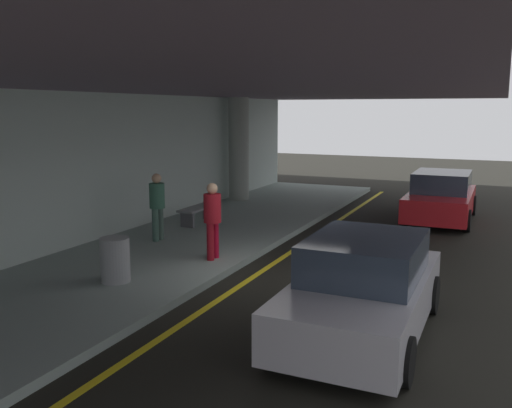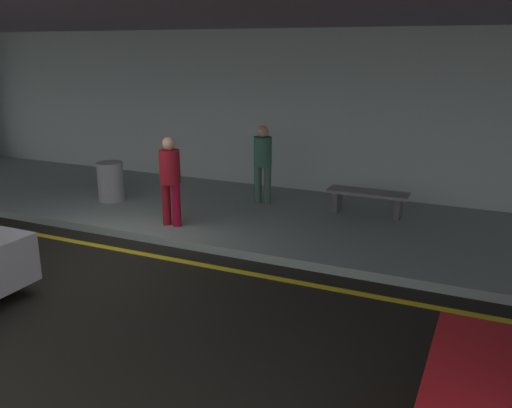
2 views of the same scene
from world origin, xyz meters
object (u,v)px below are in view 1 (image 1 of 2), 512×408
object	(u,v)px
car_red	(441,198)
traveler_with_luggage	(212,216)
support_column_center	(239,149)
bench_metal	(199,211)
car_silver	(363,289)
trash_bin_steel	(115,260)
person_waiting_for_ride	(157,202)

from	to	relation	value
car_red	traveler_with_luggage	bearing A→B (deg)	148.57
support_column_center	bench_metal	bearing A→B (deg)	-169.39
support_column_center	car_silver	distance (m)	11.98
car_silver	car_red	distance (m)	9.53
bench_metal	trash_bin_steel	size ratio (longest dim) A/B	1.88
bench_metal	car_red	bearing A→B (deg)	-56.98
car_red	bench_metal	bearing A→B (deg)	120.51
support_column_center	trash_bin_steel	world-z (taller)	support_column_center
car_silver	bench_metal	distance (m)	8.20
traveler_with_luggage	person_waiting_for_ride	distance (m)	2.29
trash_bin_steel	traveler_with_luggage	bearing A→B (deg)	-23.10
support_column_center	trash_bin_steel	xyz separation A→B (m)	(-9.59, -2.09, -1.40)
car_silver	support_column_center	bearing A→B (deg)	37.35
traveler_with_luggage	trash_bin_steel	size ratio (longest dim) A/B	1.98
person_waiting_for_ride	bench_metal	size ratio (longest dim) A/B	1.05
support_column_center	car_red	size ratio (longest dim) A/B	0.89
support_column_center	car_silver	xyz separation A→B (m)	(-9.73, -6.87, -1.26)
support_column_center	bench_metal	world-z (taller)	support_column_center
support_column_center	person_waiting_for_ride	distance (m)	6.60
car_red	car_silver	bearing A→B (deg)	176.72
traveler_with_luggage	bench_metal	bearing A→B (deg)	-28.14
support_column_center	traveler_with_luggage	size ratio (longest dim) A/B	2.17
support_column_center	trash_bin_steel	bearing A→B (deg)	-167.71
traveler_with_luggage	bench_metal	world-z (taller)	traveler_with_luggage
car_silver	trash_bin_steel	size ratio (longest dim) A/B	4.82
traveler_with_luggage	trash_bin_steel	distance (m)	2.41
car_silver	traveler_with_luggage	distance (m)	4.52
traveler_with_luggage	person_waiting_for_ride	xyz separation A→B (m)	(0.95, 2.08, 0.00)
car_silver	traveler_with_luggage	size ratio (longest dim) A/B	2.44
support_column_center	trash_bin_steel	distance (m)	9.91
car_red	bench_metal	size ratio (longest dim) A/B	2.56
car_silver	person_waiting_for_ride	size ratio (longest dim) A/B	2.44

